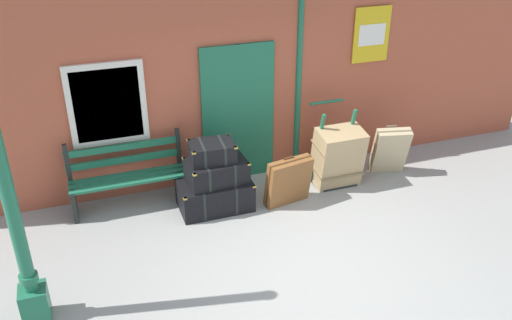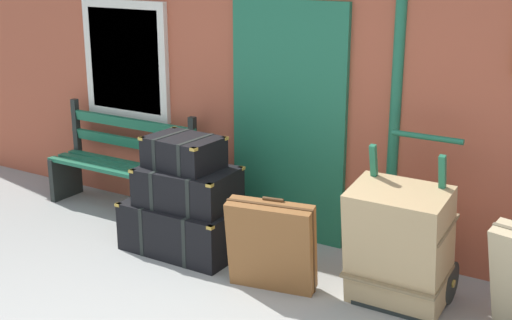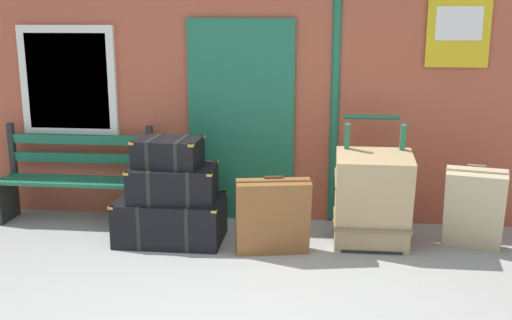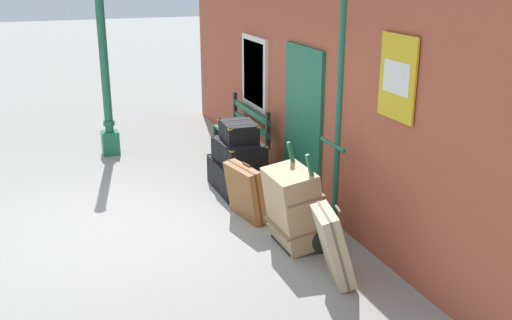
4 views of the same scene
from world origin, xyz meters
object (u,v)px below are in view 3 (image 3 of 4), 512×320
object	(u,v)px
porters_trolley	(370,214)
large_brown_trunk	(373,200)
steamer_trunk_middle	(173,183)
steamer_trunk_top	(168,152)
suitcase_charcoal	(273,217)
platform_bench	(77,180)
steamer_trunk_base	(171,219)
suitcase_slate	(474,209)

from	to	relation	value
porters_trolley	large_brown_trunk	distance (m)	0.27
steamer_trunk_middle	steamer_trunk_top	world-z (taller)	steamer_trunk_top
suitcase_charcoal	large_brown_trunk	bearing A→B (deg)	16.32
platform_bench	steamer_trunk_middle	world-z (taller)	platform_bench
platform_bench	steamer_trunk_base	distance (m)	1.23
platform_bench	porters_trolley	bearing A→B (deg)	-5.20
suitcase_charcoal	platform_bench	bearing A→B (deg)	161.39
steamer_trunk_top	suitcase_charcoal	size ratio (longest dim) A/B	0.86
platform_bench	steamer_trunk_base	world-z (taller)	platform_bench
steamer_trunk_top	suitcase_slate	xyz separation A→B (m)	(2.83, 0.02, -0.47)
platform_bench	suitcase_slate	distance (m)	3.96
steamer_trunk_middle	porters_trolley	world-z (taller)	porters_trolley
suitcase_slate	suitcase_charcoal	bearing A→B (deg)	-170.78
suitcase_slate	porters_trolley	bearing A→B (deg)	170.95
suitcase_slate	suitcase_charcoal	world-z (taller)	suitcase_slate
steamer_trunk_top	suitcase_charcoal	world-z (taller)	steamer_trunk_top
large_brown_trunk	suitcase_slate	world-z (taller)	large_brown_trunk
steamer_trunk_top	suitcase_charcoal	bearing A→B (deg)	-14.87
large_brown_trunk	suitcase_slate	xyz separation A→B (m)	(0.92, 0.03, -0.06)
porters_trolley	steamer_trunk_middle	bearing A→B (deg)	-174.23
platform_bench	suitcase_charcoal	xyz separation A→B (m)	(2.12, -0.72, -0.09)
porters_trolley	large_brown_trunk	world-z (taller)	porters_trolley
steamer_trunk_middle	suitcase_charcoal	world-z (taller)	steamer_trunk_middle
porters_trolley	suitcase_slate	world-z (taller)	porters_trolley
suitcase_charcoal	porters_trolley	bearing A→B (deg)	26.11
large_brown_trunk	suitcase_slate	distance (m)	0.92
steamer_trunk_top	porters_trolley	distance (m)	2.01
steamer_trunk_middle	porters_trolley	distance (m)	1.90
steamer_trunk_middle	suitcase_slate	size ratio (longest dim) A/B	1.03
porters_trolley	suitcase_charcoal	distance (m)	1.00
steamer_trunk_base	porters_trolley	bearing A→B (deg)	5.64
suitcase_slate	platform_bench	bearing A→B (deg)	173.90
steamer_trunk_top	large_brown_trunk	distance (m)	1.96
porters_trolley	large_brown_trunk	xyz separation A→B (m)	(-0.00, -0.18, 0.20)
platform_bench	steamer_trunk_top	distance (m)	1.27
steamer_trunk_top	large_brown_trunk	world-z (taller)	steamer_trunk_top
steamer_trunk_base	large_brown_trunk	distance (m)	1.92
large_brown_trunk	suitcase_slate	size ratio (longest dim) A/B	1.15
large_brown_trunk	suitcase_charcoal	bearing A→B (deg)	-163.68
steamer_trunk_top	suitcase_charcoal	xyz separation A→B (m)	(1.02, -0.27, -0.51)
steamer_trunk_base	suitcase_charcoal	bearing A→B (deg)	-14.05
platform_bench	steamer_trunk_base	bearing A→B (deg)	-22.52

